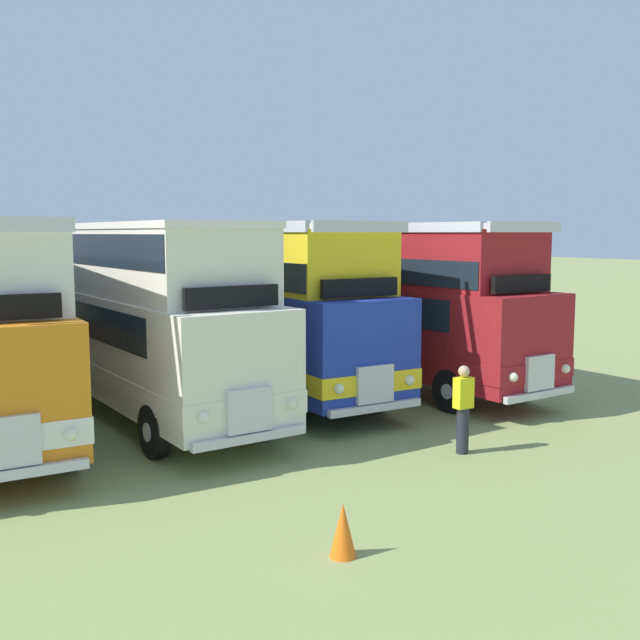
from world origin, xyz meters
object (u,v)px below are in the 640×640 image
at_px(bus_third_in_row, 138,309).
at_px(cone_mid_row, 343,530).
at_px(bus_fourth_in_row, 266,305).
at_px(marshal_person, 463,409).
at_px(bus_fifth_in_row, 385,299).

xyz_separation_m(bus_third_in_row, cone_mid_row, (-0.19, -9.35, -2.11)).
xyz_separation_m(bus_fourth_in_row, marshal_person, (0.66, -7.06, -1.47)).
distance_m(bus_fifth_in_row, marshal_person, 7.41).
relative_size(bus_fourth_in_row, marshal_person, 5.86).
relative_size(bus_fifth_in_row, cone_mid_row, 15.34).
distance_m(bus_fourth_in_row, cone_mid_row, 10.63).
bearing_deg(bus_fourth_in_row, marshal_person, -84.64).
height_order(bus_fourth_in_row, cone_mid_row, bus_fourth_in_row).
distance_m(bus_fifth_in_row, cone_mid_row, 12.07).
height_order(bus_third_in_row, bus_fourth_in_row, bus_fourth_in_row).
xyz_separation_m(bus_fifth_in_row, cone_mid_row, (-7.43, -9.30, -2.00)).
distance_m(cone_mid_row, marshal_person, 5.24).
height_order(bus_fourth_in_row, bus_fifth_in_row, same).
distance_m(bus_fourth_in_row, marshal_person, 7.24).
bearing_deg(bus_fifth_in_row, bus_fourth_in_row, 173.31).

